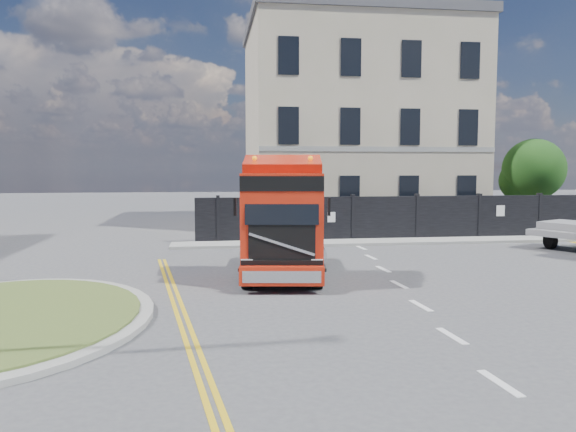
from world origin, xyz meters
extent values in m
plane|color=#424244|center=(0.00, 0.00, 0.00)|extent=(120.00, 120.00, 0.00)
cube|color=black|center=(6.00, 9.00, 1.00)|extent=(18.00, 0.25, 2.00)
cube|color=silver|center=(14.50, 9.00, 1.00)|extent=(2.60, 0.12, 2.00)
cube|color=#BDAE96|center=(6.00, 16.50, 5.50)|extent=(12.00, 10.00, 11.00)
cube|color=#48484D|center=(6.00, 16.50, 11.25)|extent=(12.30, 10.30, 0.50)
cube|color=#BDAE96|center=(3.00, 16.50, 12.00)|extent=(0.80, 0.80, 1.60)
cube|color=#BDAE96|center=(9.00, 16.50, 12.00)|extent=(0.80, 0.80, 1.60)
cylinder|color=#382619|center=(14.50, 12.00, 1.20)|extent=(0.24, 0.24, 2.40)
sphere|color=black|center=(14.50, 12.00, 3.20)|extent=(3.20, 3.20, 3.20)
sphere|color=black|center=(14.00, 12.40, 2.60)|extent=(2.20, 2.20, 2.20)
cube|color=gray|center=(6.00, 8.10, 0.06)|extent=(20.00, 1.60, 0.12)
cube|color=black|center=(-0.07, 1.82, 0.67)|extent=(2.93, 5.84, 0.40)
cube|color=red|center=(-0.29, 0.28, 1.91)|extent=(2.52, 2.59, 2.49)
cube|color=red|center=(-0.16, 1.21, 2.93)|extent=(2.31, 1.10, 1.24)
cube|color=black|center=(-0.45, -0.84, 2.26)|extent=(1.94, 0.32, 0.93)
cube|color=red|center=(-0.49, -1.12, 0.49)|extent=(2.24, 0.61, 0.49)
cylinder|color=black|center=(-1.34, -0.29, 0.46)|extent=(0.41, 0.95, 0.92)
cylinder|color=gray|center=(-1.34, -0.29, 0.46)|extent=(0.39, 0.55, 0.51)
cylinder|color=black|center=(0.56, -0.55, 0.46)|extent=(0.41, 0.95, 0.92)
cylinder|color=gray|center=(0.56, -0.55, 0.46)|extent=(0.39, 0.55, 0.51)
cylinder|color=black|center=(-0.90, 2.83, 0.46)|extent=(0.41, 0.95, 0.92)
cylinder|color=gray|center=(-0.90, 2.83, 0.46)|extent=(0.39, 0.55, 0.51)
cylinder|color=black|center=(1.00, 2.57, 0.46)|extent=(0.41, 0.95, 0.92)
cylinder|color=gray|center=(1.00, 2.57, 0.46)|extent=(0.39, 0.55, 0.51)
cylinder|color=black|center=(-0.75, 3.89, 0.46)|extent=(0.41, 0.95, 0.92)
cylinder|color=gray|center=(-0.75, 3.89, 0.46)|extent=(0.39, 0.55, 0.51)
cylinder|color=black|center=(1.15, 3.62, 0.46)|extent=(0.41, 0.95, 0.92)
cylinder|color=gray|center=(1.15, 3.62, 0.46)|extent=(0.39, 0.55, 0.51)
cylinder|color=black|center=(11.40, 5.56, 0.34)|extent=(0.24, 0.68, 0.68)
camera|label=1|loc=(-2.29, -15.45, 3.32)|focal=35.00mm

